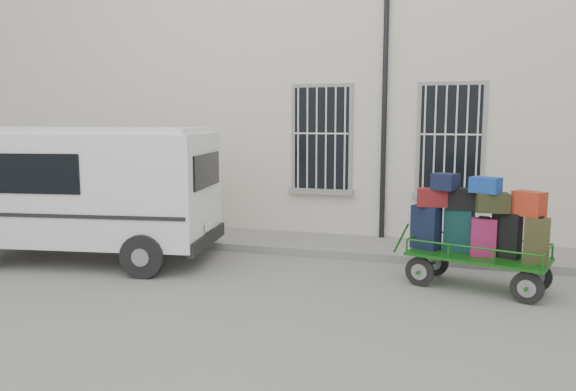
# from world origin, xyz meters

# --- Properties ---
(ground) EXTENTS (80.00, 80.00, 0.00)m
(ground) POSITION_xyz_m (0.00, 0.00, 0.00)
(ground) COLOR slate
(ground) RESTS_ON ground
(building) EXTENTS (24.00, 5.15, 6.00)m
(building) POSITION_xyz_m (0.00, 5.50, 3.00)
(building) COLOR beige
(building) RESTS_ON ground
(sidewalk) EXTENTS (24.00, 1.70, 0.15)m
(sidewalk) POSITION_xyz_m (0.00, 2.20, 0.07)
(sidewalk) COLOR gray
(sidewalk) RESTS_ON ground
(luggage_cart) EXTENTS (2.51, 1.52, 1.81)m
(luggage_cart) POSITION_xyz_m (2.77, 0.16, 0.94)
(luggage_cart) COLOR black
(luggage_cart) RESTS_ON ground
(van) EXTENTS (5.25, 2.85, 2.52)m
(van) POSITION_xyz_m (-4.34, -0.06, 1.44)
(van) COLOR white
(van) RESTS_ON ground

